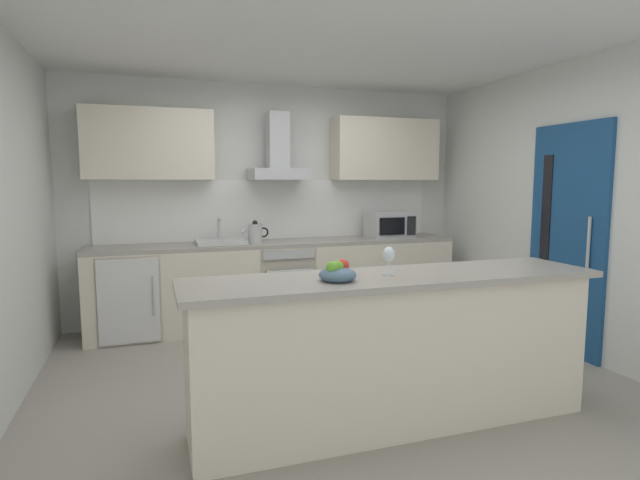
% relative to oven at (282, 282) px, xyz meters
% --- Properties ---
extents(ground, '(5.44, 4.86, 0.02)m').
position_rel_oven_xyz_m(ground, '(-0.01, -1.59, -0.47)').
color(ground, gray).
extents(ceiling, '(5.44, 4.86, 0.02)m').
position_rel_oven_xyz_m(ceiling, '(-0.01, -1.59, 2.15)').
color(ceiling, white).
extents(wall_back, '(5.44, 0.12, 2.60)m').
position_rel_oven_xyz_m(wall_back, '(-0.01, 0.41, 0.84)').
color(wall_back, silver).
rests_on(wall_back, ground).
extents(wall_right, '(0.12, 4.86, 2.60)m').
position_rel_oven_xyz_m(wall_right, '(2.27, -1.59, 0.84)').
color(wall_right, silver).
rests_on(wall_right, ground).
extents(backsplash_tile, '(3.77, 0.02, 0.66)m').
position_rel_oven_xyz_m(backsplash_tile, '(-0.01, 0.33, 0.77)').
color(backsplash_tile, white).
extents(counter_back, '(3.90, 0.60, 0.90)m').
position_rel_oven_xyz_m(counter_back, '(-0.01, 0.03, -0.01)').
color(counter_back, beige).
rests_on(counter_back, ground).
extents(counter_island, '(2.65, 0.64, 0.97)m').
position_rel_oven_xyz_m(counter_island, '(0.10, -2.44, 0.03)').
color(counter_island, beige).
rests_on(counter_island, ground).
extents(upper_cabinets, '(3.85, 0.32, 0.70)m').
position_rel_oven_xyz_m(upper_cabinets, '(-0.01, 0.18, 1.45)').
color(upper_cabinets, beige).
extents(side_door, '(0.08, 0.85, 2.05)m').
position_rel_oven_xyz_m(side_door, '(2.19, -1.68, 0.57)').
color(side_door, navy).
rests_on(side_door, ground).
extents(oven, '(0.60, 0.62, 0.80)m').
position_rel_oven_xyz_m(oven, '(0.00, 0.00, 0.00)').
color(oven, slate).
rests_on(oven, ground).
extents(refrigerator, '(0.58, 0.60, 0.85)m').
position_rel_oven_xyz_m(refrigerator, '(-1.55, -0.00, -0.03)').
color(refrigerator, white).
rests_on(refrigerator, ground).
extents(microwave, '(0.50, 0.38, 0.30)m').
position_rel_oven_xyz_m(microwave, '(1.26, -0.03, 0.59)').
color(microwave, '#B7BABC').
rests_on(microwave, counter_back).
extents(sink, '(0.50, 0.40, 0.26)m').
position_rel_oven_xyz_m(sink, '(-0.65, 0.01, 0.47)').
color(sink, silver).
rests_on(sink, counter_back).
extents(kettle, '(0.29, 0.15, 0.24)m').
position_rel_oven_xyz_m(kettle, '(-0.30, -0.03, 0.55)').
color(kettle, '#B7BABC').
rests_on(kettle, counter_back).
extents(range_hood, '(0.62, 0.45, 0.72)m').
position_rel_oven_xyz_m(range_hood, '(0.00, 0.13, 1.33)').
color(range_hood, '#B7BABC').
extents(wine_glass, '(0.08, 0.08, 0.18)m').
position_rel_oven_xyz_m(wine_glass, '(0.05, -2.45, 0.63)').
color(wine_glass, silver).
rests_on(wine_glass, counter_island).
extents(fruit_bowl, '(0.22, 0.22, 0.13)m').
position_rel_oven_xyz_m(fruit_bowl, '(-0.31, -2.51, 0.55)').
color(fruit_bowl, slate).
rests_on(fruit_bowl, counter_island).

